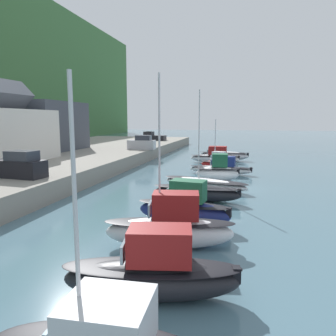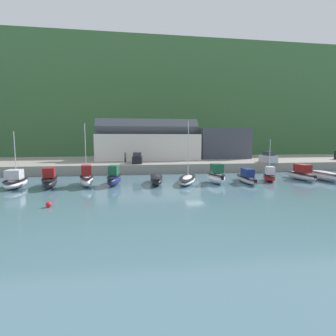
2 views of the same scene
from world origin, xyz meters
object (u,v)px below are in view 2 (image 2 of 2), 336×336
Objects in this scene: parked_car_1 at (268,158)px; moored_boat_6 at (216,176)px; parked_car_0 at (137,158)px; mooring_buoy_0 at (49,205)px; moored_boat_8 at (269,176)px; moored_boat_5 at (188,179)px; moored_boat_3 at (114,178)px; moored_boat_1 at (50,180)px; moored_boat_4 at (156,179)px; moored_boat_0 at (15,181)px; person_on_quay at (125,157)px; moored_boat_2 at (86,178)px; moored_boat_7 at (247,178)px; moored_boat_9 at (301,174)px; moored_boat_10 at (324,175)px.

moored_boat_6 is at bearing -141.56° from parked_car_1.
mooring_buoy_0 is (-9.08, -25.42, -2.35)m from parked_car_0.
moored_boat_5 is at bearing -163.67° from moored_boat_8.
moored_boat_1 is at bearing -169.46° from moored_boat_3.
moored_boat_6 is 18.48m from parked_car_0.
parked_car_0 is at bearing 121.00° from moored_boat_6.
moored_boat_3 is 0.86× the size of moored_boat_4.
moored_boat_0 is at bearing -162.62° from moored_boat_8.
moored_boat_5 is 1.42× the size of moored_boat_8.
moored_boat_6 is at bearing -49.23° from parked_car_0.
moored_boat_5 is at bearing -61.48° from person_on_quay.
moored_boat_1 is 4.69m from moored_boat_2.
mooring_buoy_0 is at bearing -85.25° from moored_boat_1.
moored_boat_1 is at bearing -175.69° from moored_boat_7.
moored_boat_3 is at bearing -163.23° from moored_boat_8.
person_on_quay is 4.19× the size of mooring_buoy_0.
moored_boat_1 is at bearing -3.17° from moored_boat_0.
parked_car_1 reaches higher than moored_boat_7.
moored_boat_3 is 10.44m from moored_boat_5.
moored_boat_1 is 0.95× the size of moored_boat_4.
moored_boat_3 is at bearing -176.06° from moored_boat_4.
moored_boat_3 reaches higher than moored_boat_7.
moored_boat_4 is 26.73m from parked_car_1.
moored_boat_3 is 17.02m from person_on_quay.
moored_boat_0 is 1.04× the size of moored_boat_4.
moored_boat_4 reaches higher than mooring_buoy_0.
moored_boat_6 is 0.61× the size of moored_boat_7.
person_on_quay reaches higher than moored_boat_6.
parked_car_1 reaches higher than mooring_buoy_0.
moored_boat_4 is 22.95m from moored_boat_9.
mooring_buoy_0 is (-11.30, -11.38, -0.42)m from moored_boat_4.
mooring_buoy_0 is at bearing -124.91° from moored_boat_5.
moored_boat_0 reaches higher than moored_boat_10.
parked_car_1 is (38.04, 12.58, 1.65)m from moored_boat_1.
moored_boat_9 is (28.83, 0.68, -0.14)m from moored_boat_3.
moored_boat_5 is 18.41m from moored_boat_9.
moored_boat_9 is 28.57m from parked_car_0.
moored_boat_2 is at bearing -112.72° from parked_car_0.
moored_boat_10 is (26.07, -0.42, 0.08)m from moored_boat_4.
moored_boat_10 is at bearing -3.26° from moored_boat_6.
person_on_quay is at bearing 151.09° from moored_boat_9.
moored_boat_6 is at bearing -172.51° from moored_boat_9.
moored_boat_2 reaches higher than mooring_buoy_0.
moored_boat_6 is 8.67m from moored_boat_8.
moored_boat_8 is 5.79m from moored_boat_9.
moored_boat_10 is (8.87, -0.28, -0.06)m from moored_boat_8.
moored_boat_5 is (10.43, 0.07, -0.47)m from moored_boat_3.
moored_boat_8 reaches higher than parked_car_0.
moored_boat_5 is 17.48× the size of mooring_buoy_0.
moored_boat_7 is 4.10m from moored_boat_8.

